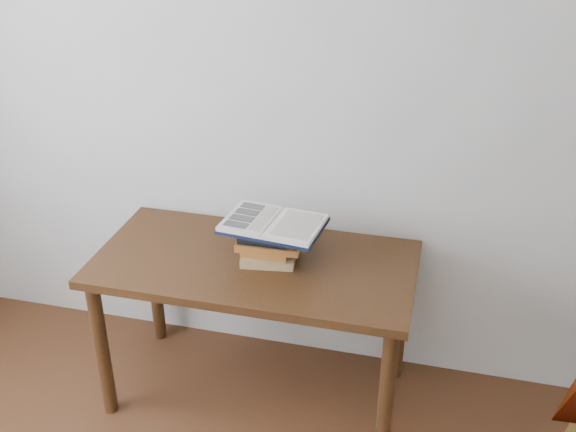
# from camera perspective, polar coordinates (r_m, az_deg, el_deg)

# --- Properties ---
(desk) EXTENTS (1.31, 0.66, 0.70)m
(desk) POSITION_cam_1_polar(r_m,az_deg,el_deg) (2.81, -2.82, -5.47)
(desk) COLOR #422510
(desk) RESTS_ON ground
(book_stack) EXTENTS (0.27, 0.20, 0.15)m
(book_stack) POSITION_cam_1_polar(r_m,az_deg,el_deg) (2.73, -1.64, -2.28)
(book_stack) COLOR tan
(book_stack) RESTS_ON desk
(open_book) EXTENTS (0.42, 0.31, 0.03)m
(open_book) POSITION_cam_1_polar(r_m,az_deg,el_deg) (2.67, -1.24, -0.65)
(open_book) COLOR black
(open_book) RESTS_ON book_stack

